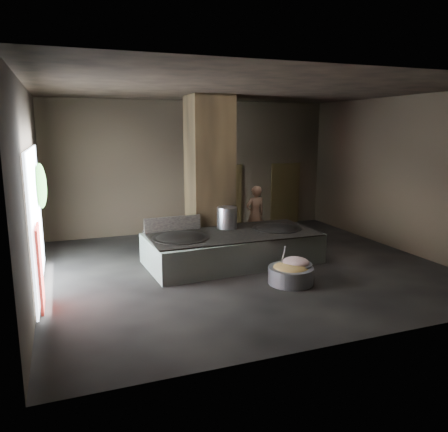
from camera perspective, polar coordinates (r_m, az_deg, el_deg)
name	(u,v)px	position (r m, az deg, el deg)	size (l,w,h in m)	color
floor	(244,268)	(11.64, 2.58, -6.77)	(10.00, 9.00, 0.10)	black
ceiling	(245,88)	(11.10, 2.80, 16.42)	(10.00, 9.00, 0.10)	black
back_wall	(193,167)	(15.40, -4.02, 6.42)	(10.00, 0.10, 4.50)	black
front_wall	(357,213)	(7.23, 17.00, 0.35)	(10.00, 0.10, 4.50)	black
left_wall	(28,191)	(10.27, -24.22, 2.98)	(0.10, 9.00, 4.50)	black
right_wall	(402,174)	(13.91, 22.26, 5.08)	(0.10, 9.00, 4.50)	black
pillar	(209,175)	(12.80, -1.92, 5.44)	(1.20, 1.20, 4.50)	black
hearth_platform	(232,248)	(11.81, 1.10, -4.22)	(4.55, 2.18, 0.79)	#9FB09F
platform_cap	(232,233)	(11.71, 1.11, -2.25)	(4.45, 2.14, 0.03)	black
wok_left	(181,241)	(11.24, -5.70, -3.22)	(1.44, 1.44, 0.40)	black
wok_left_rim	(180,238)	(11.22, -5.71, -2.88)	(1.47, 1.47, 0.05)	black
wok_right	(277,231)	(12.31, 6.87, -1.96)	(1.34, 1.34, 0.38)	black
wok_right_rim	(277,229)	(12.30, 6.88, -1.64)	(1.37, 1.37, 0.05)	black
stock_pot	(227,218)	(12.16, 0.38, -0.21)	(0.55, 0.55, 0.59)	#AFB0B7
splash_guard	(173,224)	(11.93, -6.72, -1.01)	(1.58, 0.06, 0.40)	black
cook	(255,214)	(13.79, 4.10, 0.21)	(0.66, 0.43, 1.82)	#94654B
veg_basin	(291,275)	(10.43, 8.70, -7.65)	(1.06, 1.06, 0.39)	gray
veg_fill	(291,269)	(10.38, 8.73, -6.84)	(0.87, 0.87, 0.27)	olive
ladle	(282,260)	(10.38, 7.63, -5.66)	(0.03, 0.03, 0.84)	#AFB0B7
meat_basin	(295,272)	(10.60, 9.30, -7.23)	(0.78, 0.78, 0.43)	gray
meat_fill	(296,263)	(10.53, 9.34, -6.02)	(0.65, 0.65, 0.25)	#B36C6B
doorway_near	(226,198)	(15.83, 0.31, 2.39)	(1.18, 0.08, 2.38)	black
doorway_near_glow	(221,200)	(15.60, -0.40, 2.07)	(0.80, 0.04, 1.90)	#8C6647
doorway_far	(285,194)	(16.82, 7.98, 2.81)	(1.18, 0.08, 2.38)	black
doorway_far_glow	(289,195)	(16.96, 8.44, 2.69)	(0.75, 0.04, 1.77)	#8C6647
left_opening	(36,219)	(10.57, -23.34, -0.32)	(0.04, 4.20, 3.10)	white
pavilion_sliver	(40,268)	(9.48, -22.89, -6.23)	(0.05, 0.90, 1.70)	maroon
tree_silhouette	(41,186)	(11.56, -22.84, 3.67)	(0.28, 1.10, 1.10)	#194714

